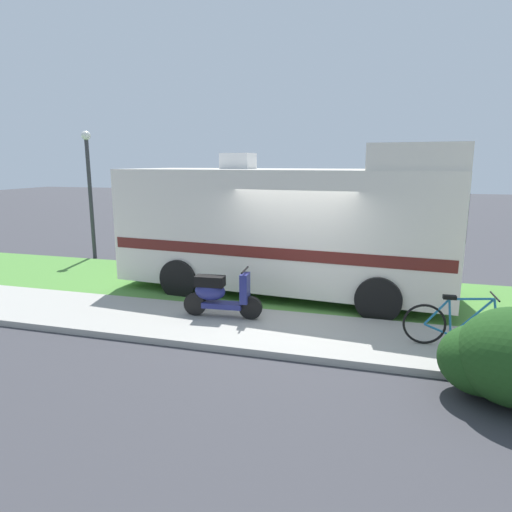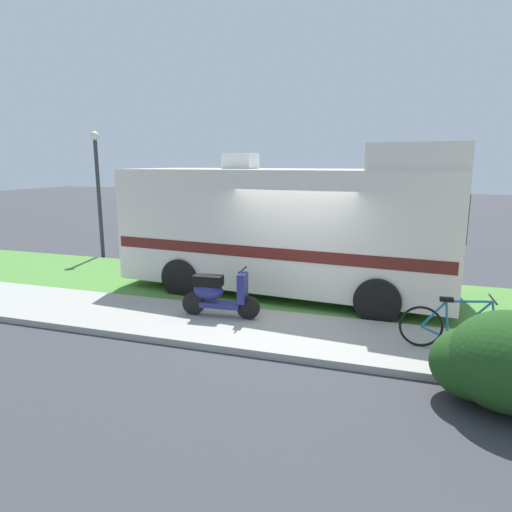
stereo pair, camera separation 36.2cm
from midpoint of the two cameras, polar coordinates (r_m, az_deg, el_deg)
The scene contains 8 objects.
ground_plane at distance 9.25m, azimuth 3.28°, elevation -7.35°, with size 80.00×80.00×0.00m, color #38383D.
sidewalk at distance 8.13m, azimuth 1.42°, elevation -9.63°, with size 24.00×2.00×0.12m.
grass_strip at distance 10.64m, azimuth 5.06°, elevation -4.57°, with size 24.00×3.40×0.08m.
motorhome_rv at distance 10.33m, azimuth 3.14°, elevation 3.88°, with size 7.68×3.22×3.39m.
scooter at distance 8.60m, azimuth -5.89°, elevation -4.81°, with size 1.55×0.50×0.97m.
bicycle at distance 7.85m, azimuth 23.36°, elevation -8.01°, with size 1.76×0.52×0.89m.
pickup_truck_near at distance 15.16m, azimuth -3.03°, elevation 3.88°, with size 5.34×2.25×1.76m.
street_lamp_post at distance 15.14m, azimuth -21.10°, elevation 8.78°, with size 0.28×0.28×3.98m.
Camera 1 is at (1.70, -8.59, 3.03)m, focal length 31.41 mm.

